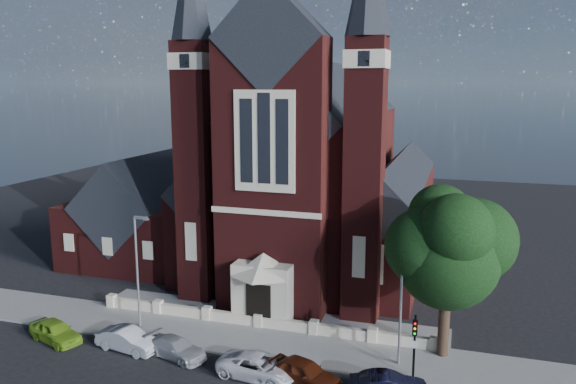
% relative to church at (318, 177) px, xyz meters
% --- Properties ---
extents(ground, '(120.00, 120.00, 0.00)m').
position_rel_church_xyz_m(ground, '(0.00, -7.94, -8.19)').
color(ground, black).
rests_on(ground, ground).
extents(pavement_strip, '(60.00, 5.00, 0.12)m').
position_rel_church_xyz_m(pavement_strip, '(0.00, -18.44, -8.19)').
color(pavement_strip, slate).
rests_on(pavement_strip, ground).
extents(forecourt_paving, '(26.00, 3.00, 0.14)m').
position_rel_church_xyz_m(forecourt_paving, '(0.00, -14.44, -8.19)').
color(forecourt_paving, slate).
rests_on(forecourt_paving, ground).
extents(forecourt_wall, '(24.00, 0.40, 0.90)m').
position_rel_church_xyz_m(forecourt_wall, '(0.00, -16.44, -8.19)').
color(forecourt_wall, beige).
rests_on(forecourt_wall, ground).
extents(church, '(20.01, 34.90, 29.20)m').
position_rel_church_xyz_m(church, '(0.00, 0.00, 0.00)').
color(church, '#441212').
rests_on(church, ground).
extents(parish_hall, '(12.00, 12.20, 10.24)m').
position_rel_church_xyz_m(parish_hall, '(-16.00, -4.94, -4.17)').
color(parish_hall, '#441212').
rests_on(parish_hall, ground).
extents(street_tree, '(6.40, 6.60, 10.70)m').
position_rel_church_xyz_m(street_tree, '(12.60, -17.23, -1.23)').
color(street_tree, black).
rests_on(street_tree, ground).
extents(street_lamp_left, '(1.16, 0.22, 8.09)m').
position_rel_church_xyz_m(street_lamp_left, '(-7.91, -18.94, -3.59)').
color(street_lamp_left, gray).
rests_on(street_lamp_left, ground).
extents(street_lamp_right, '(1.16, 0.22, 8.09)m').
position_rel_church_xyz_m(street_lamp_right, '(10.09, -18.94, -3.59)').
color(street_lamp_right, gray).
rests_on(street_lamp_right, ground).
extents(traffic_signal, '(0.28, 0.42, 4.00)m').
position_rel_church_xyz_m(traffic_signal, '(11.00, -20.52, -5.60)').
color(traffic_signal, black).
rests_on(traffic_signal, ground).
extents(car_lime_van, '(4.59, 3.01, 1.45)m').
position_rel_church_xyz_m(car_lime_van, '(-12.17, -22.52, -7.46)').
color(car_lime_van, '#77AB22').
rests_on(car_lime_van, ground).
extents(car_silver_a, '(4.54, 2.16, 1.44)m').
position_rel_church_xyz_m(car_silver_a, '(-6.85, -22.16, -7.47)').
color(car_silver_a, '#B0B3B8').
rests_on(car_silver_a, ground).
extents(car_silver_b, '(4.57, 2.88, 1.23)m').
position_rel_church_xyz_m(car_silver_b, '(-3.44, -22.07, -7.57)').
color(car_silver_b, '#9EA2A5').
rests_on(car_silver_b, ground).
extents(car_white_suv, '(5.12, 2.78, 1.36)m').
position_rel_church_xyz_m(car_white_suv, '(2.34, -22.85, -7.50)').
color(car_white_suv, white).
rests_on(car_white_suv, ground).
extents(car_dark_red, '(4.76, 3.15, 1.50)m').
position_rel_church_xyz_m(car_dark_red, '(5.11, -22.81, -7.43)').
color(car_dark_red, '#4C1C0D').
rests_on(car_dark_red, ground).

